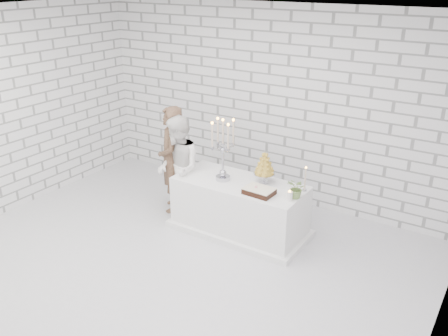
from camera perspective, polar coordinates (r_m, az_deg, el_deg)
ground at (r=6.20m, az=-6.35°, el=-11.27°), size 6.00×5.00×0.01m
ceiling at (r=5.19m, az=-7.82°, el=17.51°), size 6.00×5.00×0.01m
wall_back at (r=7.51m, az=5.23°, el=7.47°), size 6.00×0.01×3.00m
wall_left at (r=7.71m, az=-24.63°, el=5.90°), size 0.01×5.00×3.00m
cake_table at (r=6.72m, az=1.83°, el=-4.61°), size 1.80×0.80×0.75m
groom at (r=7.22m, az=-6.22°, el=1.02°), size 0.67×0.70×1.62m
bride at (r=7.01m, az=-5.39°, el=0.01°), size 0.94×0.93×1.53m
candelabra at (r=6.47m, az=-0.13°, el=2.15°), size 0.43×0.43×0.87m
croquembouche at (r=6.47m, az=4.79°, el=0.06°), size 0.33×0.33×0.45m
chocolate_cake at (r=6.21m, az=4.16°, el=-2.73°), size 0.39×0.28×0.08m
pillar_candle at (r=6.08m, az=7.71°, el=-3.30°), size 0.09×0.09×0.12m
extra_taper at (r=6.32m, az=9.54°, el=-1.36°), size 0.07×0.07×0.32m
flowers at (r=6.12m, az=8.57°, el=-2.41°), size 0.29×0.28×0.26m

